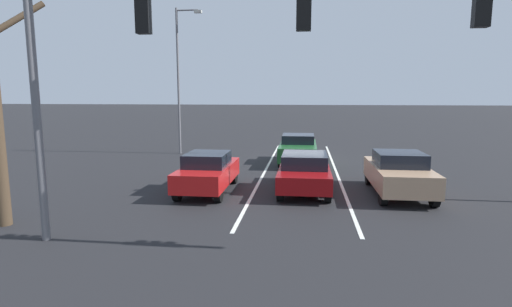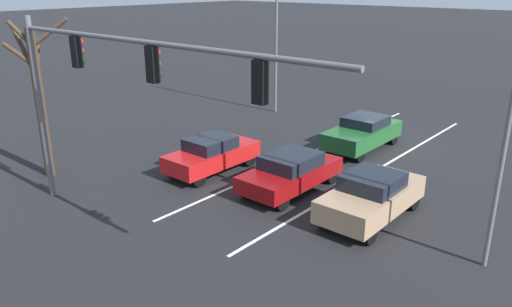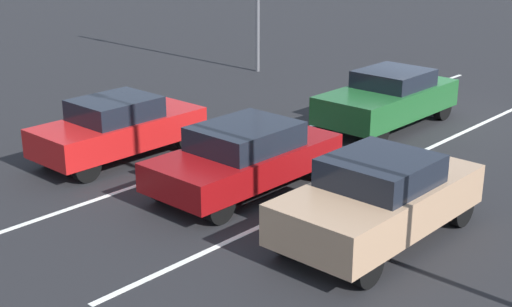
{
  "view_description": "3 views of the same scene",
  "coord_description": "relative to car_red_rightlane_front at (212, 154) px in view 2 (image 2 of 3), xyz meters",
  "views": [
    {
      "loc": [
        -0.2,
        22.45,
        3.67
      ],
      "look_at": [
        1.45,
        9.15,
        1.68
      ],
      "focal_mm": 28.0,
      "sensor_mm": 36.0,
      "label": 1
    },
    {
      "loc": [
        -10.48,
        21.5,
        7.59
      ],
      "look_at": [
        1.43,
        7.5,
        1.13
      ],
      "focal_mm": 35.0,
      "sensor_mm": 36.0,
      "label": 2
    },
    {
      "loc": [
        -9.93,
        17.71,
        5.68
      ],
      "look_at": [
        -0.74,
        7.66,
        1.01
      ],
      "focal_mm": 50.0,
      "sensor_mm": 36.0,
      "label": 3
    }
  ],
  "objects": [
    {
      "name": "traffic_signal_gantry",
      "position": [
        -1.36,
        5.48,
        4.15
      ],
      "size": [
        12.55,
        0.37,
        6.45
      ],
      "color": "slate",
      "rests_on": "ground_plane"
    },
    {
      "name": "lane_stripe_left_divider",
      "position": [
        -5.14,
        -4.72,
        -0.77
      ],
      "size": [
        0.12,
        18.44,
        0.01
      ],
      "primitive_type": "cube",
      "color": "silver",
      "rests_on": "ground_plane"
    },
    {
      "name": "lane_stripe_center_divider",
      "position": [
        -1.75,
        -4.72,
        -0.77
      ],
      "size": [
        0.12,
        18.44,
        0.01
      ],
      "primitive_type": "cube",
      "color": "silver",
      "rests_on": "ground_plane"
    },
    {
      "name": "car_tan_leftlane_front",
      "position": [
        -7.07,
        -0.39,
        0.04
      ],
      "size": [
        1.89,
        4.32,
        1.59
      ],
      "color": "tan",
      "rests_on": "ground_plane"
    },
    {
      "name": "bare_tree_near",
      "position": [
        4.83,
        4.55,
        2.65
      ],
      "size": [
        2.34,
        1.68,
        6.27
      ],
      "color": "#423323",
      "rests_on": "ground_plane"
    },
    {
      "name": "street_lamp_right_shoulder",
      "position": [
        3.97,
        -9.45,
        4.19
      ],
      "size": [
        1.62,
        0.24,
        8.77
      ],
      "color": "slate",
      "rests_on": "ground_plane"
    },
    {
      "name": "street_lamp_left_shoulder",
      "position": [
        -10.75,
        0.16,
        4.52
      ],
      "size": [
        1.89,
        0.24,
        9.32
      ],
      "color": "slate",
      "rests_on": "ground_plane"
    },
    {
      "name": "ground_plane",
      "position": [
        -3.45,
        -7.94,
        -0.77
      ],
      "size": [
        240.0,
        240.0,
        0.0
      ],
      "primitive_type": "plane",
      "color": "black"
    },
    {
      "name": "car_maroon_midlane_front",
      "position": [
        -3.63,
        -0.55,
        -0.01
      ],
      "size": [
        1.89,
        4.34,
        1.45
      ],
      "color": "maroon",
      "rests_on": "ground_plane"
    },
    {
      "name": "car_darkgreen_midlane_second",
      "position": [
        -3.27,
        -6.66,
        0.03
      ],
      "size": [
        1.9,
        4.48,
        1.54
      ],
      "color": "#1E5928",
      "rests_on": "ground_plane"
    },
    {
      "name": "car_red_rightlane_front",
      "position": [
        0.0,
        0.0,
        0.0
      ],
      "size": [
        1.72,
        4.14,
        1.5
      ],
      "color": "red",
      "rests_on": "ground_plane"
    }
  ]
}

